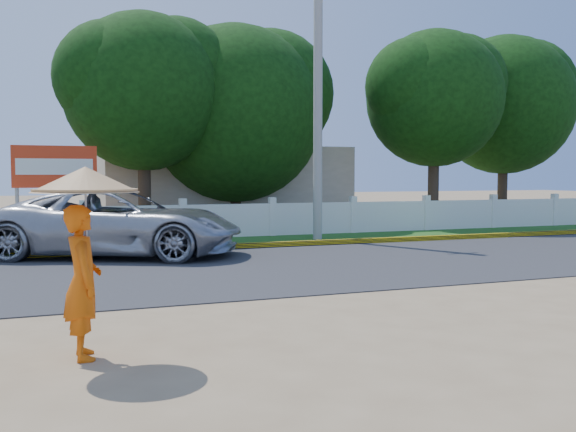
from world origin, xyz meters
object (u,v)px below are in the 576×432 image
at_px(billboard, 55,172).
at_px(vehicle, 118,223).
at_px(utility_pole, 318,101).
at_px(monk_with_parasol, 84,234).

bearing_deg(billboard, vehicle, -74.06).
height_order(utility_pole, billboard, utility_pole).
bearing_deg(vehicle, utility_pole, -48.09).
xyz_separation_m(utility_pole, monk_with_parasol, (-7.65, -10.94, -2.94)).
relative_size(utility_pole, monk_with_parasol, 4.05).
distance_m(utility_pole, billboard, 8.43).
bearing_deg(utility_pole, monk_with_parasol, -124.97).
distance_m(vehicle, billboard, 5.08).
bearing_deg(monk_with_parasol, utility_pole, 55.03).
relative_size(vehicle, monk_with_parasol, 2.87).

